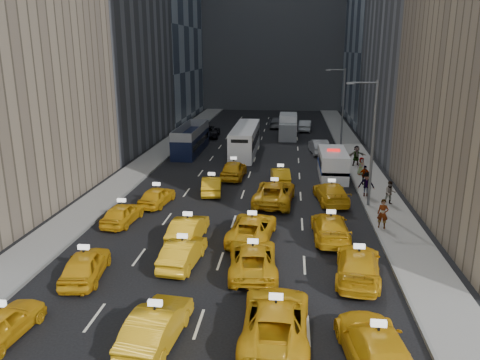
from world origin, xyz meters
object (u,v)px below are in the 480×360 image
object	(u,v)px
nypd_van	(333,165)
double_decker	(191,139)
taxi_0	(2,324)
taxi_2	(276,319)
taxi_3	(376,348)
pedestrian_0	(383,214)
taxi_1	(156,326)
box_truck	(288,127)
city_bus	(245,140)

from	to	relation	value
nypd_van	double_decker	distance (m)	17.19
taxi_0	double_decker	size ratio (longest dim) A/B	0.40
taxi_2	taxi_3	xyz separation A→B (m)	(3.62, -1.43, -0.01)
taxi_3	pedestrian_0	xyz separation A→B (m)	(2.65, 13.53, 0.30)
taxi_3	nypd_van	world-z (taller)	nypd_van
pedestrian_0	taxi_1	bearing A→B (deg)	-112.69
taxi_3	pedestrian_0	world-z (taller)	pedestrian_0
box_truck	taxi_1	bearing A→B (deg)	-88.93
taxi_0	double_decker	bearing A→B (deg)	-84.21
nypd_van	pedestrian_0	distance (m)	12.52
taxi_1	double_decker	world-z (taller)	double_decker
nypd_van	pedestrian_0	size ratio (longest dim) A/B	3.30
taxi_0	taxi_3	world-z (taller)	taxi_3
double_decker	city_bus	bearing A→B (deg)	-0.68
taxi_1	pedestrian_0	xyz separation A→B (m)	(10.82, 12.96, 0.32)
taxi_0	pedestrian_0	bearing A→B (deg)	-135.46
taxi_1	taxi_3	size ratio (longest dim) A/B	0.86
taxi_3	pedestrian_0	bearing A→B (deg)	-108.15
taxi_0	nypd_van	distance (m)	29.70
taxi_2	taxi_3	bearing A→B (deg)	159.01
city_bus	box_truck	distance (m)	10.82
taxi_0	taxi_2	distance (m)	10.69
taxi_0	double_decker	xyz separation A→B (m)	(0.20, 34.79, 0.75)
taxi_3	city_bus	bearing A→B (deg)	-84.05
taxi_2	pedestrian_0	bearing A→B (deg)	-116.83
city_bus	taxi_0	bearing A→B (deg)	-106.29
nypd_van	box_truck	size ratio (longest dim) A/B	0.92
pedestrian_0	taxi_3	bearing A→B (deg)	-83.92
nypd_van	box_truck	distance (m)	19.28
taxi_1	taxi_3	xyz separation A→B (m)	(8.17, -0.56, 0.02)
double_decker	city_bus	distance (m)	5.96
box_truck	taxi_2	bearing A→B (deg)	-83.05
nypd_van	pedestrian_0	bearing A→B (deg)	-76.03
taxi_1	nypd_van	distance (m)	26.78
box_truck	pedestrian_0	distance (m)	31.79
taxi_0	city_bus	distance (m)	35.30
nypd_van	double_decker	size ratio (longest dim) A/B	0.61
nypd_van	taxi_0	bearing A→B (deg)	-115.47
taxi_1	taxi_3	distance (m)	8.19
taxi_0	taxi_3	bearing A→B (deg)	-174.43
city_bus	box_truck	size ratio (longest dim) A/B	1.76
double_decker	pedestrian_0	world-z (taller)	double_decker
city_bus	box_truck	world-z (taller)	city_bus
double_decker	box_truck	distance (m)	14.36
taxi_2	taxi_3	size ratio (longest dim) A/B	1.05
taxi_1	nypd_van	bearing A→B (deg)	-103.35
taxi_2	double_decker	xyz separation A→B (m)	(-10.41, 33.49, 0.65)
taxi_0	pedestrian_0	size ratio (longest dim) A/B	2.16
pedestrian_0	city_bus	bearing A→B (deg)	133.80
taxi_2	box_truck	size ratio (longest dim) A/B	0.85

